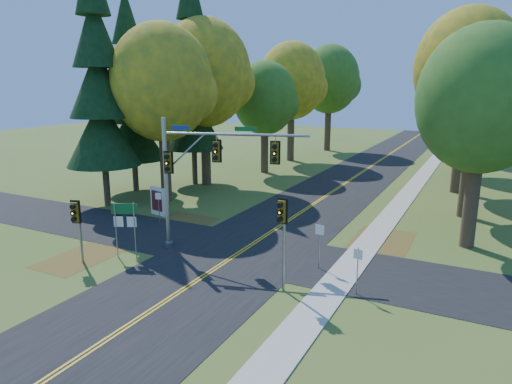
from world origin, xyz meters
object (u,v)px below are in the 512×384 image
at_px(east_signal_pole, 282,222).
at_px(info_kiosk, 158,201).
at_px(traffic_mast, 200,167).
at_px(route_sign_cluster, 125,219).

relative_size(east_signal_pole, info_kiosk, 2.17).
bearing_deg(info_kiosk, traffic_mast, -20.54).
height_order(traffic_mast, route_sign_cluster, traffic_mast).
height_order(traffic_mast, east_signal_pole, traffic_mast).
distance_m(traffic_mast, route_sign_cluster, 4.99).
relative_size(traffic_mast, info_kiosk, 3.92).
height_order(east_signal_pole, info_kiosk, east_signal_pole).
distance_m(traffic_mast, info_kiosk, 9.19).
distance_m(route_sign_cluster, info_kiosk, 8.56).
relative_size(traffic_mast, east_signal_pole, 1.80).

